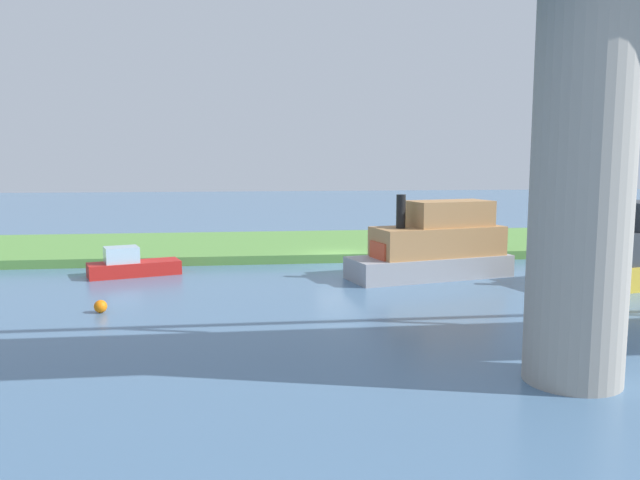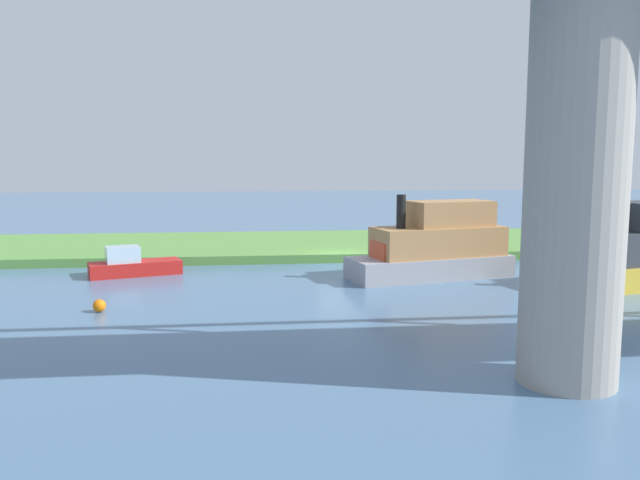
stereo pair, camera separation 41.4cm
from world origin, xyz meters
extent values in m
plane|color=#4C7093|center=(0.00, 0.00, 0.00)|extent=(160.00, 160.00, 0.00)
cube|color=#5B9342|center=(0.00, -6.00, 0.25)|extent=(80.00, 12.00, 0.50)
cylinder|color=#9E998E|center=(-3.31, 19.82, 5.36)|extent=(2.58, 2.58, 10.71)
cylinder|color=#2D334C|center=(-4.20, -1.70, 0.78)|extent=(0.29, 0.29, 0.55)
cylinder|color=gold|center=(-4.20, -1.70, 1.35)|extent=(0.38, 0.38, 0.60)
sphere|color=tan|center=(-4.20, -1.70, 1.77)|extent=(0.24, 0.24, 0.24)
cylinder|color=brown|center=(-9.92, -0.89, 1.03)|extent=(0.20, 0.20, 1.06)
cube|color=gold|center=(-12.92, 7.91, 0.56)|extent=(8.88, 4.90, 1.13)
cylinder|color=black|center=(-11.29, 8.35, 3.47)|extent=(0.47, 0.47, 1.69)
cube|color=#D84C2D|center=(-10.74, 8.50, 1.55)|extent=(1.89, 2.02, 0.84)
cube|color=red|center=(10.98, 2.50, 0.35)|extent=(4.80, 2.95, 0.70)
cube|color=silver|center=(11.55, 2.69, 1.11)|extent=(1.95, 1.74, 0.80)
cube|color=#99999E|center=(-3.83, 4.89, 0.55)|extent=(8.63, 4.59, 1.10)
cube|color=#B27F4C|center=(-4.28, 4.78, 1.83)|extent=(6.97, 3.94, 1.46)
cube|color=#B27F4C|center=(-4.90, 4.63, 3.20)|extent=(4.48, 2.99, 1.28)
cylinder|color=black|center=(-2.23, 5.27, 3.38)|extent=(0.46, 0.46, 1.64)
cube|color=#D84C2D|center=(-1.70, 5.40, 1.51)|extent=(1.81, 1.94, 0.82)
sphere|color=orange|center=(10.95, 10.46, 0.25)|extent=(0.50, 0.50, 0.50)
camera|label=1|loc=(5.41, 35.30, 5.95)|focal=35.54mm
camera|label=2|loc=(5.00, 35.35, 5.95)|focal=35.54mm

